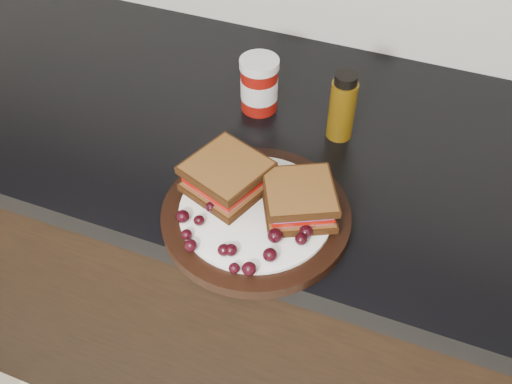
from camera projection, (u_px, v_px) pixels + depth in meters
base_cabinets at (195, 259)px, 1.38m from camera, size 3.96×0.58×0.86m
countertop at (176, 113)px, 1.06m from camera, size 3.98×0.60×0.04m
plate at (256, 216)px, 0.84m from camera, size 0.28×0.28×0.02m
sandwich_left at (227, 177)px, 0.84m from camera, size 0.14×0.14×0.05m
sandwich_right at (299, 200)px, 0.81m from camera, size 0.13×0.13×0.05m
grape_0 at (183, 216)px, 0.81m from camera, size 0.02×0.02×0.02m
grape_1 at (199, 220)px, 0.81m from camera, size 0.02×0.02×0.01m
grape_2 at (187, 234)px, 0.79m from camera, size 0.02×0.02×0.01m
grape_3 at (191, 246)px, 0.77m from camera, size 0.02×0.02×0.02m
grape_4 at (224, 250)px, 0.77m from camera, size 0.02×0.02×0.02m
grape_5 at (231, 250)px, 0.77m from camera, size 0.02×0.02×0.02m
grape_6 at (234, 268)px, 0.75m from camera, size 0.02×0.02×0.01m
grape_7 at (249, 269)px, 0.75m from camera, size 0.02×0.02×0.02m
grape_8 at (270, 255)px, 0.76m from camera, size 0.02×0.02×0.02m
grape_9 at (275, 236)px, 0.78m from camera, size 0.02×0.02×0.02m
grape_10 at (301, 239)px, 0.78m from camera, size 0.02×0.02×0.02m
grape_11 at (306, 231)px, 0.79m from camera, size 0.02×0.02×0.02m
grape_12 at (313, 226)px, 0.80m from camera, size 0.02×0.02×0.02m
grape_13 at (320, 207)px, 0.82m from camera, size 0.02×0.02×0.02m
grape_14 at (311, 201)px, 0.83m from camera, size 0.02×0.02×0.02m
grape_15 at (292, 196)px, 0.84m from camera, size 0.02×0.02×0.02m
grape_16 at (233, 175)px, 0.87m from camera, size 0.02×0.02×0.01m
grape_17 at (229, 174)px, 0.87m from camera, size 0.02×0.02×0.02m
grape_18 at (211, 179)px, 0.86m from camera, size 0.02×0.02×0.02m
grape_19 at (202, 180)px, 0.86m from camera, size 0.02×0.02×0.02m
grape_20 at (211, 207)px, 0.82m from camera, size 0.02×0.02×0.02m
grape_21 at (229, 189)px, 0.85m from camera, size 0.01×0.01×0.01m
grape_22 at (226, 185)px, 0.85m from camera, size 0.02×0.02×0.02m
grape_23 at (210, 179)px, 0.86m from camera, size 0.02×0.02×0.02m
condiment_jar at (259, 85)px, 1.00m from camera, size 0.08×0.08×0.10m
oil_bottle at (342, 106)px, 0.94m from camera, size 0.05×0.05×0.12m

